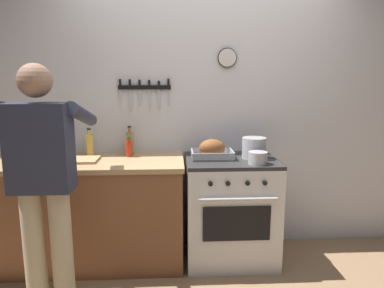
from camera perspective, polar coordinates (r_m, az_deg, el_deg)
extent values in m
cube|color=silver|center=(3.26, 1.65, 5.88)|extent=(6.00, 0.10, 2.60)
cube|color=black|center=(3.19, -7.68, 9.09)|extent=(0.46, 0.02, 0.04)
cube|color=silver|center=(3.20, -11.48, 7.61)|extent=(0.02, 0.00, 0.11)
cube|color=black|center=(3.20, -11.55, 9.44)|extent=(0.02, 0.02, 0.09)
cube|color=silver|center=(3.20, -9.94, 6.93)|extent=(0.02, 0.00, 0.19)
cube|color=black|center=(3.19, -10.02, 9.47)|extent=(0.02, 0.02, 0.09)
cube|color=silver|center=(3.18, -8.42, 7.38)|extent=(0.02, 0.00, 0.15)
cube|color=black|center=(3.18, -8.48, 9.48)|extent=(0.02, 0.02, 0.09)
cube|color=silver|center=(3.18, -6.88, 7.02)|extent=(0.01, 0.00, 0.19)
cube|color=black|center=(3.17, -6.93, 9.49)|extent=(0.02, 0.02, 0.08)
cube|color=silver|center=(3.17, -5.34, 7.09)|extent=(0.02, 0.00, 0.19)
cube|color=black|center=(3.17, -5.38, 9.46)|extent=(0.02, 0.02, 0.08)
cube|color=silver|center=(3.17, -3.80, 7.45)|extent=(0.01, 0.00, 0.15)
cube|color=black|center=(3.17, -3.83, 9.64)|extent=(0.02, 0.02, 0.09)
cylinder|color=white|center=(3.21, 5.72, 13.73)|extent=(0.16, 0.02, 0.16)
torus|color=black|center=(3.21, 5.72, 13.73)|extent=(0.17, 0.02, 0.17)
cube|color=brown|center=(3.23, -19.98, -10.68)|extent=(2.00, 0.62, 0.86)
cube|color=tan|center=(3.10, -20.51, -2.90)|extent=(2.03, 0.65, 0.04)
cube|color=white|center=(3.13, 6.20, -10.68)|extent=(0.76, 0.62, 0.87)
cube|color=black|center=(2.84, 7.24, -12.70)|extent=(0.53, 0.01, 0.28)
cube|color=#2D2D2D|center=(3.00, 6.37, -2.64)|extent=(0.76, 0.62, 0.03)
cylinder|color=black|center=(2.69, 3.01, -6.45)|extent=(0.04, 0.02, 0.04)
cylinder|color=black|center=(2.71, 5.82, -6.38)|extent=(0.04, 0.02, 0.04)
cylinder|color=black|center=(2.74, 8.99, -6.28)|extent=(0.04, 0.02, 0.04)
cylinder|color=black|center=(2.77, 11.70, -6.19)|extent=(0.04, 0.02, 0.04)
cylinder|color=silver|center=(2.73, 7.45, -8.89)|extent=(0.61, 0.02, 0.02)
cylinder|color=#C6B793|center=(2.66, -24.11, -15.70)|extent=(0.14, 0.14, 0.86)
cylinder|color=#C6B793|center=(2.60, -20.26, -16.01)|extent=(0.14, 0.14, 0.86)
cube|color=#2D3347|center=(2.41, -23.38, -0.51)|extent=(0.38, 0.22, 0.56)
sphere|color=#9E755B|center=(2.37, -24.12, 9.37)|extent=(0.21, 0.21, 0.21)
cylinder|color=#2D3347|center=(2.69, -26.10, 4.22)|extent=(0.09, 0.55, 0.22)
cylinder|color=#2D3347|center=(2.55, -17.37, 4.54)|extent=(0.09, 0.55, 0.22)
cube|color=#B7B7BC|center=(3.00, 3.27, -2.17)|extent=(0.34, 0.25, 0.01)
cube|color=#B7B7BC|center=(2.87, 3.54, -2.07)|extent=(0.34, 0.01, 0.05)
cube|color=#B7B7BC|center=(3.11, 3.02, -1.06)|extent=(0.34, 0.01, 0.05)
cube|color=#B7B7BC|center=(2.98, 0.02, -1.59)|extent=(0.01, 0.25, 0.05)
cube|color=#B7B7BC|center=(3.02, 6.49, -1.50)|extent=(0.01, 0.25, 0.05)
ellipsoid|color=brown|center=(2.98, 3.28, -0.65)|extent=(0.22, 0.16, 0.15)
cylinder|color=#B7B7BC|center=(3.02, 10.00, -0.64)|extent=(0.20, 0.20, 0.18)
cylinder|color=#B7B7BC|center=(2.83, 10.60, -2.23)|extent=(0.15, 0.15, 0.10)
cube|color=tan|center=(3.04, -18.32, -2.47)|extent=(0.36, 0.24, 0.02)
cylinder|color=#997F4C|center=(3.18, -10.02, 0.12)|extent=(0.07, 0.07, 0.20)
cylinder|color=#997F4C|center=(3.16, -10.09, 2.26)|extent=(0.03, 0.03, 0.04)
cylinder|color=black|center=(3.16, -10.10, 2.77)|extent=(0.03, 0.03, 0.01)
cylinder|color=gold|center=(3.18, -16.24, -0.22)|extent=(0.07, 0.07, 0.19)
cylinder|color=gold|center=(3.16, -16.35, 1.83)|extent=(0.03, 0.03, 0.04)
cylinder|color=black|center=(3.16, -16.38, 2.33)|extent=(0.03, 0.03, 0.01)
cylinder|color=red|center=(3.09, -10.19, -0.82)|extent=(0.06, 0.06, 0.13)
cylinder|color=red|center=(3.07, -10.24, 0.64)|extent=(0.02, 0.02, 0.03)
cylinder|color=#197219|center=(3.07, -10.25, 1.04)|extent=(0.03, 0.03, 0.01)
cylinder|color=black|center=(3.25, -22.17, -0.69)|extent=(0.05, 0.05, 0.15)
cylinder|color=black|center=(3.24, -22.28, 0.93)|extent=(0.02, 0.02, 0.03)
cylinder|color=#B21919|center=(3.23, -22.31, 1.34)|extent=(0.03, 0.03, 0.01)
cylinder|color=#338CCC|center=(3.17, -20.73, -0.85)|extent=(0.06, 0.06, 0.15)
cylinder|color=#338CCC|center=(3.15, -20.84, 0.83)|extent=(0.03, 0.03, 0.03)
cylinder|color=white|center=(3.15, -20.87, 1.27)|extent=(0.03, 0.03, 0.01)
cylinder|color=#47141E|center=(3.24, -24.63, -0.19)|extent=(0.07, 0.07, 0.23)
cylinder|color=#47141E|center=(3.22, -24.82, 2.26)|extent=(0.03, 0.03, 0.05)
cylinder|color=maroon|center=(3.22, -24.87, 2.83)|extent=(0.04, 0.04, 0.01)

